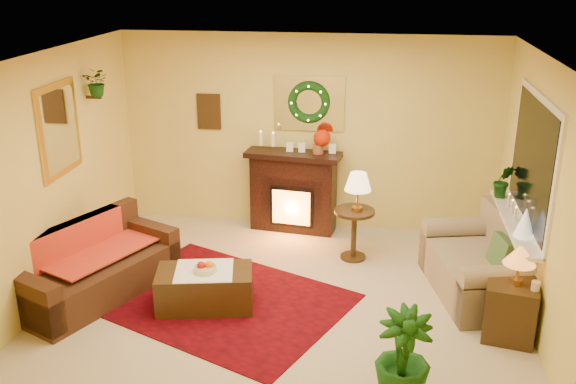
# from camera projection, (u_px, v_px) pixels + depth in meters

# --- Properties ---
(floor) EXTENTS (5.00, 5.00, 0.00)m
(floor) POSITION_uv_depth(u_px,v_px,m) (283.00, 304.00, 6.85)
(floor) COLOR beige
(floor) RESTS_ON ground
(ceiling) EXTENTS (5.00, 5.00, 0.00)m
(ceiling) POSITION_uv_depth(u_px,v_px,m) (283.00, 58.00, 5.96)
(ceiling) COLOR white
(ceiling) RESTS_ON ground
(wall_back) EXTENTS (5.00, 5.00, 0.00)m
(wall_back) POSITION_uv_depth(u_px,v_px,m) (309.00, 133.00, 8.50)
(wall_back) COLOR #EFD88C
(wall_back) RESTS_ON ground
(wall_front) EXTENTS (5.00, 5.00, 0.00)m
(wall_front) POSITION_uv_depth(u_px,v_px,m) (232.00, 302.00, 4.32)
(wall_front) COLOR #EFD88C
(wall_front) RESTS_ON ground
(wall_left) EXTENTS (4.50, 4.50, 0.00)m
(wall_left) POSITION_uv_depth(u_px,v_px,m) (49.00, 178.00, 6.75)
(wall_left) COLOR #EFD88C
(wall_left) RESTS_ON ground
(wall_right) EXTENTS (4.50, 4.50, 0.00)m
(wall_right) POSITION_uv_depth(u_px,v_px,m) (544.00, 203.00, 6.06)
(wall_right) COLOR #EFD88C
(wall_right) RESTS_ON ground
(area_rug) EXTENTS (3.06, 2.74, 0.01)m
(area_rug) POSITION_uv_depth(u_px,v_px,m) (222.00, 301.00, 6.91)
(area_rug) COLOR #44130A
(area_rug) RESTS_ON floor
(sofa) EXTENTS (1.49, 1.99, 0.78)m
(sofa) POSITION_uv_depth(u_px,v_px,m) (95.00, 259.00, 6.90)
(sofa) COLOR brown
(sofa) RESTS_ON floor
(red_throw) EXTENTS (0.78, 1.27, 0.02)m
(red_throw) POSITION_uv_depth(u_px,v_px,m) (95.00, 250.00, 7.06)
(red_throw) COLOR #B21E24
(red_throw) RESTS_ON sofa
(fireplace) EXTENTS (1.15, 0.49, 1.02)m
(fireplace) POSITION_uv_depth(u_px,v_px,m) (293.00, 191.00, 8.59)
(fireplace) COLOR black
(fireplace) RESTS_ON floor
(poinsettia) EXTENTS (0.22, 0.22, 0.22)m
(poinsettia) POSITION_uv_depth(u_px,v_px,m) (322.00, 138.00, 8.25)
(poinsettia) COLOR #C11E00
(poinsettia) RESTS_ON fireplace
(mantel_candle_a) EXTENTS (0.06, 0.06, 0.18)m
(mantel_candle_a) POSITION_uv_depth(u_px,v_px,m) (261.00, 139.00, 8.39)
(mantel_candle_a) COLOR beige
(mantel_candle_a) RESTS_ON fireplace
(mantel_candle_b) EXTENTS (0.06, 0.06, 0.17)m
(mantel_candle_b) POSITION_uv_depth(u_px,v_px,m) (273.00, 140.00, 8.33)
(mantel_candle_b) COLOR white
(mantel_candle_b) RESTS_ON fireplace
(mantel_mirror) EXTENTS (0.92, 0.02, 0.72)m
(mantel_mirror) POSITION_uv_depth(u_px,v_px,m) (309.00, 104.00, 8.34)
(mantel_mirror) COLOR white
(mantel_mirror) RESTS_ON wall_back
(wreath) EXTENTS (0.55, 0.11, 0.55)m
(wreath) POSITION_uv_depth(u_px,v_px,m) (309.00, 103.00, 8.30)
(wreath) COLOR #194719
(wreath) RESTS_ON wall_back
(wall_art) EXTENTS (0.32, 0.03, 0.48)m
(wall_art) POSITION_uv_depth(u_px,v_px,m) (209.00, 111.00, 8.58)
(wall_art) COLOR #381E11
(wall_art) RESTS_ON wall_back
(gold_mirror) EXTENTS (0.03, 0.84, 1.00)m
(gold_mirror) POSITION_uv_depth(u_px,v_px,m) (59.00, 130.00, 6.87)
(gold_mirror) COLOR gold
(gold_mirror) RESTS_ON wall_left
(hanging_plant) EXTENTS (0.33, 0.28, 0.36)m
(hanging_plant) POSITION_uv_depth(u_px,v_px,m) (99.00, 96.00, 7.48)
(hanging_plant) COLOR #194719
(hanging_plant) RESTS_ON wall_left
(loveseat) EXTENTS (1.19, 1.66, 0.87)m
(loveseat) POSITION_uv_depth(u_px,v_px,m) (479.00, 258.00, 6.94)
(loveseat) COLOR tan
(loveseat) RESTS_ON floor
(window_frame) EXTENTS (0.03, 1.86, 1.36)m
(window_frame) POSITION_uv_depth(u_px,v_px,m) (533.00, 161.00, 6.49)
(window_frame) COLOR white
(window_frame) RESTS_ON wall_right
(window_glass) EXTENTS (0.02, 1.70, 1.22)m
(window_glass) POSITION_uv_depth(u_px,v_px,m) (532.00, 160.00, 6.49)
(window_glass) COLOR black
(window_glass) RESTS_ON wall_right
(window_sill) EXTENTS (0.22, 1.86, 0.04)m
(window_sill) POSITION_uv_depth(u_px,v_px,m) (514.00, 222.00, 6.74)
(window_sill) COLOR white
(window_sill) RESTS_ON wall_right
(mini_tree) EXTENTS (0.20, 0.20, 0.30)m
(mini_tree) POSITION_uv_depth(u_px,v_px,m) (525.00, 222.00, 6.29)
(mini_tree) COLOR white
(mini_tree) RESTS_ON window_sill
(sill_plant) EXTENTS (0.28, 0.23, 0.51)m
(sill_plant) POSITION_uv_depth(u_px,v_px,m) (503.00, 181.00, 7.31)
(sill_plant) COLOR #1B5118
(sill_plant) RESTS_ON window_sill
(side_table_round) EXTENTS (0.54, 0.54, 0.64)m
(side_table_round) POSITION_uv_depth(u_px,v_px,m) (354.00, 234.00, 7.80)
(side_table_round) COLOR #381A10
(side_table_round) RESTS_ON floor
(lamp_cream) EXTENTS (0.32, 0.32, 0.49)m
(lamp_cream) POSITION_uv_depth(u_px,v_px,m) (358.00, 191.00, 7.59)
(lamp_cream) COLOR beige
(lamp_cream) RESTS_ON side_table_round
(end_table_square) EXTENTS (0.55, 0.55, 0.58)m
(end_table_square) POSITION_uv_depth(u_px,v_px,m) (510.00, 312.00, 6.18)
(end_table_square) COLOR #4A2B20
(end_table_square) RESTS_ON floor
(lamp_tiffany) EXTENTS (0.30, 0.30, 0.44)m
(lamp_tiffany) POSITION_uv_depth(u_px,v_px,m) (518.00, 268.00, 6.00)
(lamp_tiffany) COLOR #F5A71C
(lamp_tiffany) RESTS_ON end_table_square
(coffee_table) EXTENTS (1.08, 0.73, 0.42)m
(coffee_table) POSITION_uv_depth(u_px,v_px,m) (205.00, 289.00, 6.74)
(coffee_table) COLOR #4C341B
(coffee_table) RESTS_ON floor
(fruit_bowl) EXTENTS (0.24, 0.24, 0.05)m
(fruit_bowl) POSITION_uv_depth(u_px,v_px,m) (205.00, 269.00, 6.63)
(fruit_bowl) COLOR beige
(fruit_bowl) RESTS_ON coffee_table
(floor_palm) EXTENTS (1.49, 1.49, 2.45)m
(floor_palm) POSITION_uv_depth(u_px,v_px,m) (403.00, 352.00, 5.24)
(floor_palm) COLOR #215F26
(floor_palm) RESTS_ON floor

